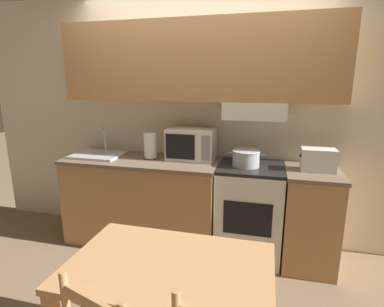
{
  "coord_description": "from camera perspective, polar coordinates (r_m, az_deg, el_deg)",
  "views": [
    {
      "loc": [
        0.68,
        -3.03,
        1.68
      ],
      "look_at": [
        0.05,
        -0.55,
        1.06
      ],
      "focal_mm": 28.0,
      "sensor_mm": 36.0,
      "label": 1
    }
  ],
  "objects": [
    {
      "name": "ground_plane",
      "position": [
        3.53,
        1.45,
        -14.8
      ],
      "size": [
        16.0,
        16.0,
        0.0
      ],
      "primitive_type": "plane",
      "color": "#7F664C"
    },
    {
      "name": "wall_back",
      "position": [
        3.04,
        1.59,
        11.36
      ],
      "size": [
        5.06,
        0.38,
        2.55
      ],
      "color": "silver",
      "rests_on": "ground_plane"
    },
    {
      "name": "lower_counter_main",
      "position": [
        3.24,
        -9.29,
        -8.82
      ],
      "size": [
        1.59,
        0.62,
        0.91
      ],
      "color": "tan",
      "rests_on": "ground_plane"
    },
    {
      "name": "lower_counter_right_stub",
      "position": [
        3.03,
        21.39,
        -11.26
      ],
      "size": [
        0.48,
        0.62,
        0.91
      ],
      "color": "tan",
      "rests_on": "ground_plane"
    },
    {
      "name": "stove_range",
      "position": [
        3.01,
        10.84,
        -10.68
      ],
      "size": [
        0.6,
        0.58,
        0.91
      ],
      "color": "white",
      "rests_on": "ground_plane"
    },
    {
      "name": "cooking_pot",
      "position": [
        2.81,
        10.25,
        -0.81
      ],
      "size": [
        0.34,
        0.26,
        0.15
      ],
      "color": "#B7BABF",
      "rests_on": "stove_range"
    },
    {
      "name": "microwave",
      "position": [
        3.01,
        -0.1,
        1.82
      ],
      "size": [
        0.47,
        0.31,
        0.31
      ],
      "color": "white",
      "rests_on": "lower_counter_main"
    },
    {
      "name": "toaster",
      "position": [
        2.85,
        22.89,
        -1.09
      ],
      "size": [
        0.3,
        0.17,
        0.2
      ],
      "color": "white",
      "rests_on": "lower_counter_right_stub"
    },
    {
      "name": "sink_basin",
      "position": [
        3.32,
        -17.42,
        -0.15
      ],
      "size": [
        0.51,
        0.41,
        0.28
      ],
      "color": "#B7BABF",
      "rests_on": "lower_counter_main"
    },
    {
      "name": "paper_towel_roll",
      "position": [
        3.07,
        -7.96,
        1.4
      ],
      "size": [
        0.14,
        0.14,
        0.26
      ],
      "color": "black",
      "rests_on": "lower_counter_main"
    },
    {
      "name": "dining_table",
      "position": [
        1.73,
        -4.24,
        -23.4
      ],
      "size": [
        1.06,
        0.68,
        0.76
      ],
      "color": "tan",
      "rests_on": "ground_plane"
    }
  ]
}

